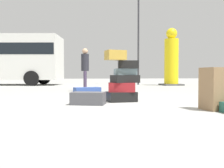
{
  "coord_description": "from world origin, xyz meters",
  "views": [
    {
      "loc": [
        -1.02,
        -5.46,
        0.63
      ],
      "look_at": [
        0.29,
        1.45,
        0.38
      ],
      "focal_mm": 38.91,
      "sensor_mm": 36.0,
      "label": 1
    }
  ],
  "objects_px": {
    "suitcase_navy_upright_blue": "(87,92)",
    "lamp_post": "(138,16)",
    "suitcase_brown_behind_tower": "(211,89)",
    "suitcase_charcoal_foreground_near": "(88,98)",
    "person_bearded_onlooker": "(85,66)",
    "suitcase_tower": "(123,81)",
    "yellow_dummy_statue": "(171,60)"
  },
  "relations": [
    {
      "from": "suitcase_navy_upright_blue",
      "to": "yellow_dummy_statue",
      "type": "xyz_separation_m",
      "value": [
        5.87,
        7.27,
        1.43
      ]
    },
    {
      "from": "suitcase_tower",
      "to": "suitcase_brown_behind_tower",
      "type": "height_order",
      "value": "suitcase_tower"
    },
    {
      "from": "suitcase_brown_behind_tower",
      "to": "lamp_post",
      "type": "height_order",
      "value": "lamp_post"
    },
    {
      "from": "suitcase_tower",
      "to": "suitcase_charcoal_foreground_near",
      "type": "relative_size",
      "value": 1.69
    },
    {
      "from": "suitcase_brown_behind_tower",
      "to": "yellow_dummy_statue",
      "type": "xyz_separation_m",
      "value": [
        3.88,
        10.22,
        1.19
      ]
    },
    {
      "from": "person_bearded_onlooker",
      "to": "lamp_post",
      "type": "xyz_separation_m",
      "value": [
        4.04,
        6.29,
        3.6
      ]
    },
    {
      "from": "suitcase_navy_upright_blue",
      "to": "lamp_post",
      "type": "relative_size",
      "value": 0.1
    },
    {
      "from": "suitcase_charcoal_foreground_near",
      "to": "lamp_post",
      "type": "xyz_separation_m",
      "value": [
        4.3,
        10.43,
        4.45
      ]
    },
    {
      "from": "suitcase_charcoal_foreground_near",
      "to": "person_bearded_onlooker",
      "type": "xyz_separation_m",
      "value": [
        0.25,
        4.15,
        0.86
      ]
    },
    {
      "from": "suitcase_brown_behind_tower",
      "to": "yellow_dummy_statue",
      "type": "distance_m",
      "value": 10.99
    },
    {
      "from": "suitcase_charcoal_foreground_near",
      "to": "yellow_dummy_statue",
      "type": "bearing_deg",
      "value": 75.7
    },
    {
      "from": "suitcase_brown_behind_tower",
      "to": "lamp_post",
      "type": "distance_m",
      "value": 12.62
    },
    {
      "from": "lamp_post",
      "to": "suitcase_brown_behind_tower",
      "type": "bearing_deg",
      "value": -100.59
    },
    {
      "from": "suitcase_charcoal_foreground_near",
      "to": "suitcase_navy_upright_blue",
      "type": "bearing_deg",
      "value": 105.36
    },
    {
      "from": "suitcase_tower",
      "to": "lamp_post",
      "type": "xyz_separation_m",
      "value": [
        3.43,
        9.96,
        4.09
      ]
    },
    {
      "from": "suitcase_navy_upright_blue",
      "to": "lamp_post",
      "type": "bearing_deg",
      "value": 50.03
    },
    {
      "from": "suitcase_charcoal_foreground_near",
      "to": "lamp_post",
      "type": "bearing_deg",
      "value": 87.09
    },
    {
      "from": "suitcase_brown_behind_tower",
      "to": "person_bearded_onlooker",
      "type": "distance_m",
      "value": 5.75
    },
    {
      "from": "suitcase_tower",
      "to": "lamp_post",
      "type": "distance_m",
      "value": 11.3
    },
    {
      "from": "suitcase_tower",
      "to": "yellow_dummy_statue",
      "type": "xyz_separation_m",
      "value": [
        5.12,
        8.48,
        1.07
      ]
    },
    {
      "from": "person_bearded_onlooker",
      "to": "lamp_post",
      "type": "bearing_deg",
      "value": 153.87
    },
    {
      "from": "suitcase_tower",
      "to": "yellow_dummy_statue",
      "type": "distance_m",
      "value": 9.96
    },
    {
      "from": "yellow_dummy_statue",
      "to": "suitcase_tower",
      "type": "bearing_deg",
      "value": -121.11
    },
    {
      "from": "suitcase_brown_behind_tower",
      "to": "suitcase_charcoal_foreground_near",
      "type": "height_order",
      "value": "suitcase_brown_behind_tower"
    },
    {
      "from": "yellow_dummy_statue",
      "to": "lamp_post",
      "type": "height_order",
      "value": "lamp_post"
    },
    {
      "from": "suitcase_tower",
      "to": "person_bearded_onlooker",
      "type": "height_order",
      "value": "person_bearded_onlooker"
    },
    {
      "from": "person_bearded_onlooker",
      "to": "yellow_dummy_statue",
      "type": "bearing_deg",
      "value": 136.61
    },
    {
      "from": "suitcase_brown_behind_tower",
      "to": "suitcase_charcoal_foreground_near",
      "type": "xyz_separation_m",
      "value": [
        -2.11,
        1.26,
        -0.25
      ]
    },
    {
      "from": "person_bearded_onlooker",
      "to": "suitcase_charcoal_foreground_near",
      "type": "bearing_deg",
      "value": 3.13
    },
    {
      "from": "suitcase_tower",
      "to": "suitcase_navy_upright_blue",
      "type": "xyz_separation_m",
      "value": [
        -0.75,
        1.22,
        -0.36
      ]
    },
    {
      "from": "suitcase_charcoal_foreground_near",
      "to": "person_bearded_onlooker",
      "type": "distance_m",
      "value": 4.24
    },
    {
      "from": "suitcase_brown_behind_tower",
      "to": "suitcase_charcoal_foreground_near",
      "type": "bearing_deg",
      "value": 141.54
    }
  ]
}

